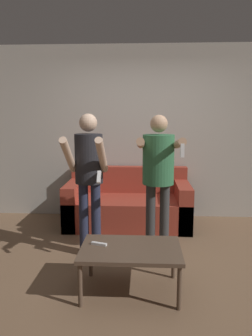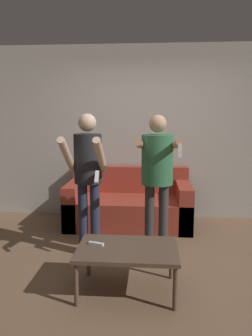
% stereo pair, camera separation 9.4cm
% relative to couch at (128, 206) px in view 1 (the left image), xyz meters
% --- Properties ---
extents(ground_plane, '(14.00, 14.00, 0.00)m').
position_rel_couch_xyz_m(ground_plane, '(0.23, -1.33, -0.28)').
color(ground_plane, brown).
extents(wall_back, '(6.40, 0.06, 2.70)m').
position_rel_couch_xyz_m(wall_back, '(0.23, 0.48, 1.07)').
color(wall_back, '#B7B2A8').
rests_on(wall_back, ground_plane).
extents(couch, '(1.80, 0.90, 0.83)m').
position_rel_couch_xyz_m(couch, '(0.00, 0.00, 0.00)').
color(couch, '#9E3828').
rests_on(couch, ground_plane).
extents(person_standing_left, '(0.43, 0.67, 1.65)m').
position_rel_couch_xyz_m(person_standing_left, '(-0.39, -1.13, 0.74)').
color(person_standing_left, '#282D47').
rests_on(person_standing_left, ground_plane).
extents(person_standing_right, '(0.47, 0.77, 1.63)m').
position_rel_couch_xyz_m(person_standing_right, '(0.39, -1.13, 0.76)').
color(person_standing_right, '#383838').
rests_on(person_standing_right, ground_plane).
extents(coffee_table, '(0.92, 0.63, 0.43)m').
position_rel_couch_xyz_m(coffee_table, '(0.12, -1.89, 0.10)').
color(coffee_table, brown).
rests_on(coffee_table, ground_plane).
extents(remote_on_table, '(0.15, 0.08, 0.02)m').
position_rel_couch_xyz_m(remote_on_table, '(-0.18, -1.85, 0.16)').
color(remote_on_table, white).
rests_on(remote_on_table, coffee_table).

